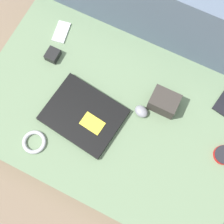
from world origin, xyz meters
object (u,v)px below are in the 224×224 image
at_px(phone_black, 61,32).
at_px(camera_pouch, 164,102).
at_px(laptop, 84,115).
at_px(speaker_puck, 224,155).
at_px(phone_silver, 224,103).
at_px(computer_mouse, 141,111).
at_px(charger_brick, 53,55).

distance_m(phone_black, camera_pouch, 0.56).
xyz_separation_m(laptop, speaker_puck, (0.57, 0.10, -0.00)).
distance_m(phone_silver, phone_black, 0.77).
bearing_deg(camera_pouch, computer_mouse, -133.67).
bearing_deg(phone_silver, charger_brick, -159.89).
distance_m(laptop, charger_brick, 0.30).
xyz_separation_m(computer_mouse, speaker_puck, (0.37, -0.02, -0.00)).
height_order(laptop, speaker_puck, laptop).
bearing_deg(laptop, phone_silver, 38.70).
relative_size(speaker_puck, phone_silver, 0.70).
distance_m(computer_mouse, camera_pouch, 0.10).
bearing_deg(camera_pouch, phone_black, 168.40).
relative_size(computer_mouse, charger_brick, 1.16).
bearing_deg(speaker_puck, laptop, -169.91).
xyz_separation_m(laptop, computer_mouse, (0.20, 0.12, 0.00)).
bearing_deg(laptop, speaker_puck, 17.03).
distance_m(laptop, computer_mouse, 0.24).
distance_m(phone_silver, camera_pouch, 0.26).
distance_m(camera_pouch, charger_brick, 0.52).
bearing_deg(camera_pouch, speaker_puck, -16.13).
bearing_deg(charger_brick, laptop, -36.05).
xyz_separation_m(computer_mouse, camera_pouch, (0.07, 0.07, 0.02)).
relative_size(speaker_puck, camera_pouch, 0.69).
relative_size(computer_mouse, speaker_puck, 0.90).
height_order(camera_pouch, charger_brick, camera_pouch).
relative_size(laptop, speaker_puck, 4.24).
relative_size(phone_silver, charger_brick, 1.86).
distance_m(computer_mouse, phone_black, 0.51).
height_order(speaker_puck, camera_pouch, camera_pouch).
distance_m(laptop, speaker_puck, 0.58).
bearing_deg(computer_mouse, speaker_puck, 16.32).
bearing_deg(laptop, phone_black, 139.20).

